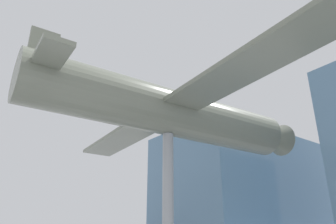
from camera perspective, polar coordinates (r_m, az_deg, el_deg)
glass_pavilion_left at (r=29.43m, az=14.10°, el=-15.15°), size 8.35×15.44×10.90m
support_pylon_central at (r=13.85m, az=0.00°, el=-16.64°), size 0.47×0.47×6.44m
suspended_airplane at (r=15.08m, az=1.15°, el=-0.25°), size 17.28×14.80×3.21m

